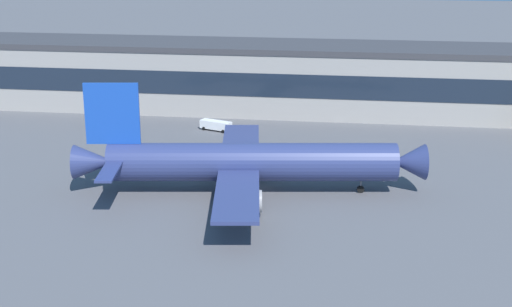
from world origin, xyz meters
TOP-DOWN VIEW (x-y plane):
  - ground_plane at (0.00, 0.00)m, footprint 600.00×600.00m
  - terminal_building at (0.00, 50.07)m, footprint 167.57×17.04m
  - airliner at (-1.87, -1.32)m, footprint 53.14×45.22m
  - pushback_tractor at (-34.87, 31.65)m, footprint 3.46×5.21m
  - belt_loader at (-13.21, 32.49)m, footprint 6.69×4.18m

SIDE VIEW (x-z plane):
  - ground_plane at x=0.00m, z-range 0.00..0.00m
  - pushback_tractor at x=-34.87m, z-range 0.17..1.92m
  - belt_loader at x=-13.21m, z-range 0.18..2.13m
  - airliner at x=-1.87m, z-range -3.61..13.41m
  - terminal_building at x=0.00m, z-range 0.02..14.71m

